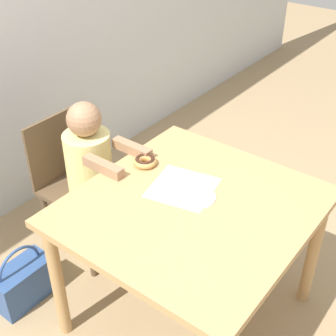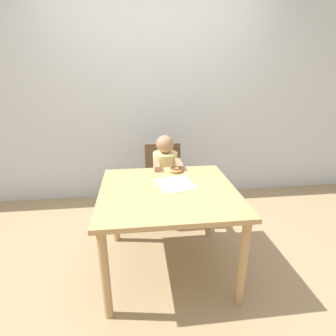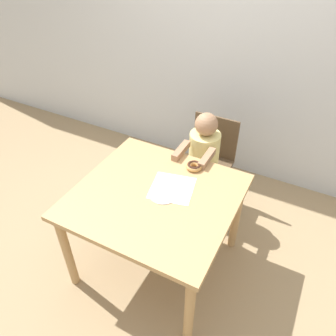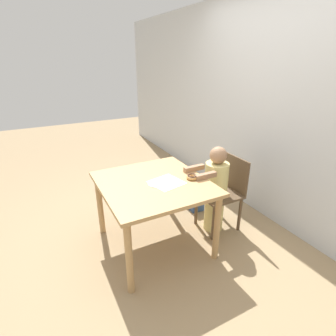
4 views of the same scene
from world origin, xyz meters
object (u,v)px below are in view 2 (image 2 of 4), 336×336
object	(u,v)px
child_figure	(165,181)
donut	(176,170)
chair	(164,182)
handbag	(119,213)

from	to	relation	value
child_figure	donut	bearing A→B (deg)	-80.23
chair	handbag	distance (m)	0.59
handbag	child_figure	bearing A→B (deg)	-5.46
donut	handbag	distance (m)	0.92
donut	handbag	size ratio (longest dim) A/B	0.32
chair	child_figure	world-z (taller)	child_figure
chair	child_figure	size ratio (longest dim) A/B	0.84
child_figure	donut	xyz separation A→B (m)	(0.06, -0.34, 0.25)
child_figure	handbag	xyz separation A→B (m)	(-0.50, 0.05, -0.37)
chair	child_figure	distance (m)	0.13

